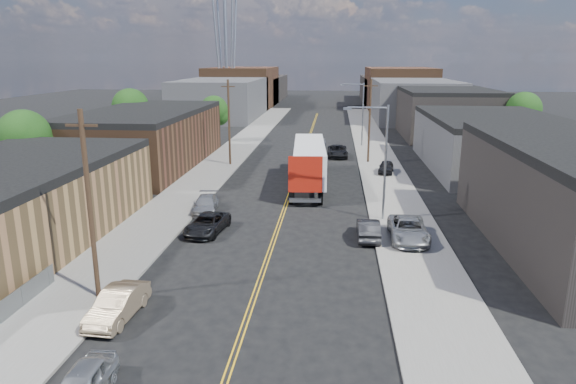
% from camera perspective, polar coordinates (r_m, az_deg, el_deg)
% --- Properties ---
extents(ground, '(260.00, 260.00, 0.00)m').
position_cam_1_polar(ground, '(75.06, 2.04, 5.18)').
color(ground, black).
rests_on(ground, ground).
extents(centerline, '(0.32, 120.00, 0.01)m').
position_cam_1_polar(centerline, '(60.35, 1.23, 2.85)').
color(centerline, gold).
rests_on(centerline, ground).
extents(sidewalk_left, '(5.00, 140.00, 0.15)m').
position_cam_1_polar(sidewalk_left, '(61.71, -7.61, 3.05)').
color(sidewalk_left, slate).
rests_on(sidewalk_left, ground).
extents(sidewalk_right, '(5.00, 140.00, 0.15)m').
position_cam_1_polar(sidewalk_right, '(60.43, 10.26, 2.70)').
color(sidewalk_right, slate).
rests_on(sidewalk_right, ground).
extents(warehouse_tan, '(12.00, 22.00, 5.60)m').
position_cam_1_polar(warehouse_tan, '(39.99, -28.52, -1.00)').
color(warehouse_tan, olive).
rests_on(warehouse_tan, ground).
extents(warehouse_brown, '(12.00, 26.00, 6.60)m').
position_cam_1_polar(warehouse_brown, '(62.65, -15.56, 5.82)').
color(warehouse_brown, '#452C1B').
rests_on(warehouse_brown, ground).
extents(industrial_right_b, '(14.00, 24.00, 6.10)m').
position_cam_1_polar(industrial_right_b, '(63.23, 21.71, 5.16)').
color(industrial_right_b, '#38383B').
rests_on(industrial_right_b, ground).
extents(industrial_right_c, '(14.00, 22.00, 7.60)m').
position_cam_1_polar(industrial_right_c, '(88.19, 17.11, 8.46)').
color(industrial_right_c, black).
rests_on(industrial_right_c, ground).
extents(skyline_left_a, '(16.00, 30.00, 8.00)m').
position_cam_1_polar(skyline_left_a, '(111.87, -7.34, 10.27)').
color(skyline_left_a, '#38383B').
rests_on(skyline_left_a, ground).
extents(skyline_right_a, '(16.00, 30.00, 8.00)m').
position_cam_1_polar(skyline_right_a, '(110.39, 13.71, 9.92)').
color(skyline_right_a, '#38383B').
rests_on(skyline_right_a, ground).
extents(skyline_left_b, '(16.00, 26.00, 10.00)m').
position_cam_1_polar(skyline_left_b, '(136.27, -5.06, 11.52)').
color(skyline_left_b, '#452C1B').
rests_on(skyline_left_b, ground).
extents(skyline_right_b, '(16.00, 26.00, 10.00)m').
position_cam_1_polar(skyline_right_b, '(135.06, 12.22, 11.23)').
color(skyline_right_b, '#452C1B').
rests_on(skyline_right_b, ground).
extents(skyline_left_c, '(16.00, 40.00, 7.00)m').
position_cam_1_polar(skyline_left_c, '(156.05, -3.73, 11.39)').
color(skyline_left_c, black).
rests_on(skyline_left_c, ground).
extents(skyline_right_c, '(16.00, 40.00, 7.00)m').
position_cam_1_polar(skyline_right_c, '(155.00, 11.33, 11.12)').
color(skyline_right_c, black).
rests_on(skyline_right_c, ground).
extents(streetlight_near, '(3.39, 0.25, 9.00)m').
position_cam_1_polar(streetlight_near, '(39.71, 10.24, 4.22)').
color(streetlight_near, gray).
rests_on(streetlight_near, ground).
extents(streetlight_far, '(3.39, 0.25, 9.00)m').
position_cam_1_polar(streetlight_far, '(74.34, 8.01, 9.10)').
color(streetlight_far, gray).
rests_on(streetlight_far, ground).
extents(utility_pole_left_near, '(1.60, 0.26, 10.00)m').
position_cam_1_polar(utility_pole_left_near, '(27.85, -21.18, -1.40)').
color(utility_pole_left_near, black).
rests_on(utility_pole_left_near, ground).
extents(utility_pole_left_far, '(1.60, 0.26, 10.00)m').
position_cam_1_polar(utility_pole_left_far, '(60.62, -6.57, 7.73)').
color(utility_pole_left_far, black).
rests_on(utility_pole_left_far, ground).
extents(utility_pole_right, '(1.60, 0.26, 10.00)m').
position_cam_1_polar(utility_pole_right, '(62.48, 9.05, 7.85)').
color(utility_pole_right, black).
rests_on(utility_pole_right, ground).
extents(tree_left_near, '(4.85, 4.76, 7.91)m').
position_cam_1_polar(tree_left_near, '(52.60, -27.16, 5.20)').
color(tree_left_near, black).
rests_on(tree_left_near, ground).
extents(tree_left_mid, '(5.10, 5.04, 8.37)m').
position_cam_1_polar(tree_left_mid, '(74.72, -17.03, 8.75)').
color(tree_left_mid, black).
rests_on(tree_left_mid, ground).
extents(tree_left_far, '(4.35, 4.20, 6.97)m').
position_cam_1_polar(tree_left_far, '(78.42, -8.19, 8.82)').
color(tree_left_far, black).
rests_on(tree_left_far, ground).
extents(tree_right_far, '(4.85, 4.76, 7.91)m').
position_cam_1_polar(tree_right_far, '(78.68, 24.74, 8.10)').
color(tree_right_far, black).
rests_on(tree_right_far, ground).
extents(semi_truck, '(3.64, 16.99, 4.42)m').
position_cam_1_polar(semi_truck, '(51.44, 2.48, 3.62)').
color(semi_truck, silver).
rests_on(semi_truck, ground).
extents(car_left_b, '(1.83, 4.55, 1.47)m').
position_cam_1_polar(car_left_b, '(26.89, -18.40, -11.78)').
color(car_left_b, '#857157').
rests_on(car_left_b, ground).
extents(car_left_c, '(2.87, 5.15, 1.36)m').
position_cam_1_polar(car_left_c, '(37.82, -8.97, -3.52)').
color(car_left_c, black).
rests_on(car_left_c, ground).
extents(car_left_d, '(2.39, 4.77, 1.33)m').
position_cam_1_polar(car_left_d, '(42.91, -9.13, -1.35)').
color(car_left_d, '#989A9D').
rests_on(car_left_d, ground).
extents(car_right_oncoming, '(1.52, 4.33, 1.42)m').
position_cam_1_polar(car_right_oncoming, '(36.61, 8.90, -4.08)').
color(car_right_oncoming, black).
rests_on(car_right_oncoming, ground).
extents(car_right_lot_a, '(2.59, 5.51, 1.52)m').
position_cam_1_polar(car_right_lot_a, '(36.44, 13.23, -4.07)').
color(car_right_lot_a, '#999B9E').
rests_on(car_right_lot_a, sidewalk_right).
extents(car_right_lot_c, '(2.12, 4.01, 1.30)m').
position_cam_1_polar(car_right_lot_c, '(57.24, 10.83, 2.75)').
color(car_right_lot_c, black).
rests_on(car_right_lot_c, sidewalk_right).
extents(car_ahead_truck, '(2.66, 5.46, 1.50)m').
position_cam_1_polar(car_ahead_truck, '(66.48, 5.52, 4.54)').
color(car_ahead_truck, black).
rests_on(car_ahead_truck, ground).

